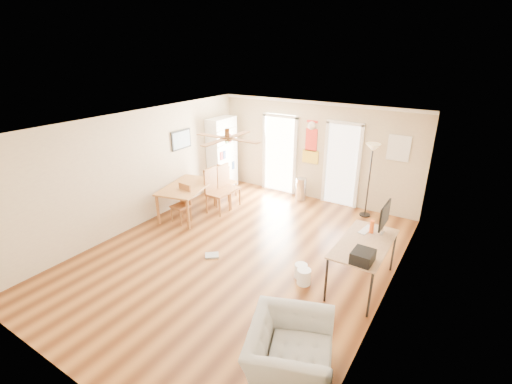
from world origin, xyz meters
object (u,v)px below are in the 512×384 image
Objects in this scene: computer_desk at (362,264)px; wastebasket_b at (304,277)px; dining_chair_near at (181,204)px; dining_chair_far at (227,181)px; trash_can at (301,189)px; torchiere_lamp at (369,181)px; armchair at (290,354)px; wastebasket_a at (301,271)px; printer at (363,257)px; dining_chair_right_a at (229,186)px; bookshelf at (222,154)px; dining_table at (188,200)px; dining_chair_right_b at (218,191)px.

wastebasket_b is (-0.84, -0.50, -0.28)m from computer_desk.
dining_chair_near is 1.82m from dining_chair_far.
torchiere_lamp is (1.77, -0.04, 0.59)m from trash_can.
dining_chair_near is at bearing 178.05° from computer_desk.
armchair is at bearing -69.85° from wastebasket_b.
torchiere_lamp is at bearing 86.26° from wastebasket_a.
dining_chair_near reaches higher than computer_desk.
armchair is at bearing -83.43° from torchiere_lamp.
dining_chair_right_a is at bearing 153.91° from printer.
armchair is (0.59, -5.16, -0.53)m from torchiere_lamp.
trash_can is at bearing 116.65° from wastebasket_b.
armchair is (3.75, -3.85, -0.16)m from dining_chair_right_a.
bookshelf is 5.04m from wastebasket_b.
armchair is (4.16, -2.49, -0.08)m from dining_chair_near.
bookshelf is at bearing 24.66° from armchair.
armchair is at bearing 133.52° from dining_chair_far.
wastebasket_b is (4.00, -2.94, -0.89)m from bookshelf.
bookshelf is 1.92× the size of dining_chair_right_a.
dining_chair_near reaches higher than trash_can.
dining_chair_near is (0.51, -2.30, -0.58)m from bookshelf.
dining_table is 1.41× the size of dining_chair_right_a.
wastebasket_b is at bearing -16.02° from dining_table.
dining_chair_right_a reaches higher than wastebasket_b.
dining_chair_far is (-0.40, 0.46, -0.06)m from dining_chair_right_a.
armchair is at bearing -46.11° from bookshelf.
wastebasket_b is 0.25× the size of armchair.
dining_chair_right_b is 3.29m from wastebasket_a.
dining_chair_near reaches higher than armchair.
printer is at bearing -115.30° from dining_chair_right_a.
dining_chair_right_b is 3.46m from wastebasket_b.
printer is at bearing -5.58° from wastebasket_b.
torchiere_lamp is 2.96m from computer_desk.
wastebasket_a is 0.19m from wastebasket_b.
torchiere_lamp is at bearing -65.32° from dining_chair_right_a.
bookshelf is 5.45m from computer_desk.
torchiere_lamp is at bearing 88.58° from wastebasket_b.
wastebasket_a is at bearing -120.21° from dining_chair_right_a.
printer reaches higher than dining_table.
dining_chair_right_b is 4.22× the size of wastebasket_a.
dining_chair_right_a reaches higher than dining_table.
dining_chair_far is 0.52× the size of torchiere_lamp.
bookshelf is 3.35× the size of trash_can.
dining_chair_far is 5.16m from printer.
dining_chair_far is at bearing 84.14° from dining_table.
bookshelf is 2.46m from trash_can.
printer reaches higher than dining_chair_near.
dining_chair_right_b is (0.55, 0.49, 0.18)m from dining_table.
dining_chair_right_a is 0.59× the size of torchiere_lamp.
dining_chair_far is at bearing -166.63° from torchiere_lamp.
dining_chair_near reaches higher than wastebasket_b.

